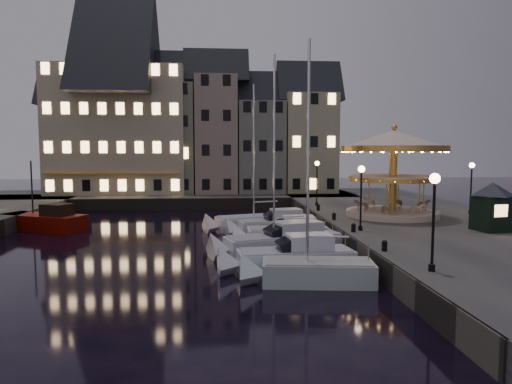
{
  "coord_description": "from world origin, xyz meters",
  "views": [
    {
      "loc": [
        -1.71,
        -27.38,
        6.4
      ],
      "look_at": [
        1.0,
        8.0,
        3.2
      ],
      "focal_mm": 32.0,
      "sensor_mm": 36.0,
      "label": 1
    }
  ],
  "objects": [
    {
      "name": "streetlamp_d",
      "position": [
        18.5,
        8.0,
        4.02
      ],
      "size": [
        0.44,
        0.44,
        4.17
      ],
      "color": "black",
      "rests_on": "quay_east"
    },
    {
      "name": "streetlamp_c",
      "position": [
        7.2,
        14.5,
        4.02
      ],
      "size": [
        0.44,
        0.44,
        4.17
      ],
      "color": "black",
      "rests_on": "quay_east"
    },
    {
      "name": "townhouse_nf",
      "position": [
        9.25,
        30.0,
        8.28
      ],
      "size": [
        6.82,
        8.0,
        13.8
      ],
      "color": "tan",
      "rests_on": "quay_north"
    },
    {
      "name": "red_fishing_boat",
      "position": [
        -15.94,
        10.17,
        0.69
      ],
      "size": [
        7.43,
        5.13,
        5.81
      ],
      "color": "#6E0C04",
      "rests_on": "ground"
    },
    {
      "name": "motorboat_d",
      "position": [
        2.47,
        3.24,
        0.64
      ],
      "size": [
        6.66,
        2.18,
        2.15
      ],
      "color": "white",
      "rests_on": "ground"
    },
    {
      "name": "carousel",
      "position": [
        11.67,
        7.17,
        6.0
      ],
      "size": [
        8.15,
        8.15,
        7.13
      ],
      "color": "beige",
      "rests_on": "quay_east"
    },
    {
      "name": "streetlamp_a",
      "position": [
        7.2,
        -9.0,
        4.02
      ],
      "size": [
        0.44,
        0.44,
        4.17
      ],
      "color": "black",
      "rests_on": "quay_east"
    },
    {
      "name": "quay_east",
      "position": [
        14.0,
        6.0,
        0.65
      ],
      "size": [
        16.0,
        56.0,
        1.3
      ],
      "primitive_type": "cube",
      "color": "#474442",
      "rests_on": "ground"
    },
    {
      "name": "motorboat_c",
      "position": [
        1.88,
        0.59,
        0.68
      ],
      "size": [
        8.59,
        4.37,
        11.46
      ],
      "color": "silver",
      "rests_on": "ground"
    },
    {
      "name": "townhouse_ne",
      "position": [
        3.2,
        30.0,
        7.78
      ],
      "size": [
        6.16,
        8.0,
        12.8
      ],
      "color": "slate",
      "rests_on": "quay_north"
    },
    {
      "name": "townhouse_na",
      "position": [
        -19.5,
        30.0,
        7.78
      ],
      "size": [
        5.5,
        8.0,
        12.8
      ],
      "color": "gray",
      "rests_on": "quay_north"
    },
    {
      "name": "townhouse_nd",
      "position": [
        -2.25,
        30.0,
        9.28
      ],
      "size": [
        5.5,
        8.0,
        15.8
      ],
      "color": "gray",
      "rests_on": "quay_north"
    },
    {
      "name": "bollard_c",
      "position": [
        6.6,
        5.5,
        1.6
      ],
      "size": [
        0.3,
        0.3,
        0.57
      ],
      "color": "black",
      "rests_on": "quay_east"
    },
    {
      "name": "streetlamp_b",
      "position": [
        7.2,
        1.0,
        4.02
      ],
      "size": [
        0.44,
        0.44,
        4.17
      ],
      "color": "black",
      "rests_on": "quay_east"
    },
    {
      "name": "quay_north",
      "position": [
        -8.0,
        28.0,
        0.65
      ],
      "size": [
        44.0,
        12.0,
        1.3
      ],
      "primitive_type": "cube",
      "color": "#474442",
      "rests_on": "ground"
    },
    {
      "name": "motorboat_b",
      "position": [
        1.82,
        -3.7,
        0.64
      ],
      "size": [
        7.29,
        2.67,
        2.15
      ],
      "color": "silver",
      "rests_on": "ground"
    },
    {
      "name": "ground",
      "position": [
        0.0,
        0.0,
        0.0
      ],
      "size": [
        160.0,
        160.0,
        0.0
      ],
      "primitive_type": "plane",
      "color": "black",
      "rests_on": "ground"
    },
    {
      "name": "motorboat_f",
      "position": [
        1.07,
        9.33,
        0.53
      ],
      "size": [
        8.56,
        4.43,
        11.42
      ],
      "color": "silver",
      "rests_on": "ground"
    },
    {
      "name": "townhouse_nb",
      "position": [
        -14.05,
        30.0,
        8.28
      ],
      "size": [
        6.16,
        8.0,
        13.8
      ],
      "color": "slate",
      "rests_on": "quay_north"
    },
    {
      "name": "bollard_b",
      "position": [
        6.6,
        0.5,
        1.6
      ],
      "size": [
        0.3,
        0.3,
        0.57
      ],
      "color": "black",
      "rests_on": "quay_east"
    },
    {
      "name": "quaywall_n",
      "position": [
        -6.0,
        22.0,
        0.65
      ],
      "size": [
        48.0,
        0.15,
        1.3
      ],
      "primitive_type": "cube",
      "color": "#47423A",
      "rests_on": "ground"
    },
    {
      "name": "ticket_kiosk",
      "position": [
        15.54,
        0.28,
        3.4
      ],
      "size": [
        3.01,
        3.01,
        3.53
      ],
      "color": "black",
      "rests_on": "quay_east"
    },
    {
      "name": "hotel_corner",
      "position": [
        -14.0,
        30.0,
        9.78
      ],
      "size": [
        17.6,
        9.0,
        16.8
      ],
      "color": "#C4B795",
      "rests_on": "quay_north"
    },
    {
      "name": "bollard_a",
      "position": [
        6.6,
        -5.0,
        1.6
      ],
      "size": [
        0.3,
        0.3,
        0.57
      ],
      "color": "black",
      "rests_on": "quay_east"
    },
    {
      "name": "motorboat_a",
      "position": [
        2.34,
        -6.13,
        0.54
      ],
      "size": [
        6.43,
        2.69,
        10.58
      ],
      "color": "silver",
      "rests_on": "ground"
    },
    {
      "name": "motorboat_e",
      "position": [
        2.16,
        6.98,
        0.64
      ],
      "size": [
        7.0,
        3.14,
        2.15
      ],
      "color": "silver",
      "rests_on": "ground"
    },
    {
      "name": "townhouse_nc",
      "position": [
        -8.0,
        30.0,
        8.78
      ],
      "size": [
        6.82,
        8.0,
        14.8
      ],
      "color": "gray",
      "rests_on": "quay_north"
    },
    {
      "name": "bollard_d",
      "position": [
        6.6,
        11.0,
        1.6
      ],
      "size": [
        0.3,
        0.3,
        0.57
      ],
      "color": "black",
      "rests_on": "quay_east"
    },
    {
      "name": "quaywall_e",
      "position": [
        6.0,
        6.0,
        0.65
      ],
      "size": [
        0.15,
        44.0,
        1.3
      ],
      "primitive_type": "cube",
      "color": "#47423A",
      "rests_on": "ground"
    }
  ]
}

